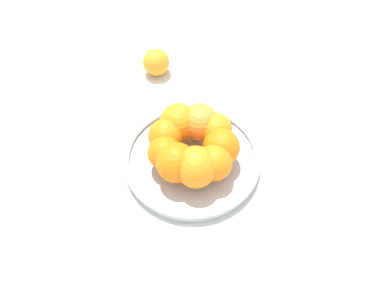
% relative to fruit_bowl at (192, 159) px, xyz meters
% --- Properties ---
extents(ground_plane, '(4.00, 4.00, 0.00)m').
position_rel_fruit_bowl_xyz_m(ground_plane, '(0.00, 0.00, -0.01)').
color(ground_plane, silver).
extents(fruit_bowl, '(0.29, 0.29, 0.03)m').
position_rel_fruit_bowl_xyz_m(fruit_bowl, '(0.00, 0.00, 0.00)').
color(fruit_bowl, silver).
rests_on(fruit_bowl, ground_plane).
extents(orange_pile, '(0.20, 0.19, 0.08)m').
position_rel_fruit_bowl_xyz_m(orange_pile, '(-0.00, -0.00, 0.05)').
color(orange_pile, orange).
rests_on(orange_pile, fruit_bowl).
extents(stray_orange, '(0.07, 0.07, 0.07)m').
position_rel_fruit_bowl_xyz_m(stray_orange, '(0.30, -0.01, 0.02)').
color(stray_orange, orange).
rests_on(stray_orange, ground_plane).
extents(napkin_folded, '(0.13, 0.13, 0.01)m').
position_rel_fruit_bowl_xyz_m(napkin_folded, '(-0.20, 0.20, -0.01)').
color(napkin_folded, silver).
rests_on(napkin_folded, ground_plane).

